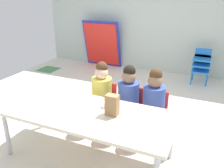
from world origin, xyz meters
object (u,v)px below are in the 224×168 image
kid_chair_blue_stack (201,64)px  paper_bag_brown (112,105)px  seated_child_far_right (154,98)px  craft_table (87,115)px  donut_powdered_on_plate (106,105)px  seated_child_near_camera (102,89)px  paper_plate_near_edge (106,107)px  folded_activity_table (102,44)px  paper_plate_center_table (38,102)px  seated_child_middle_seat (129,94)px

kid_chair_blue_stack → paper_bag_brown: bearing=-102.6°
seated_child_far_right → kid_chair_blue_stack: seated_child_far_right is taller
craft_table → donut_powdered_on_plate: 0.22m
kid_chair_blue_stack → seated_child_near_camera: bearing=-114.6°
craft_table → seated_child_far_right: (0.55, 0.63, 0.03)m
seated_child_far_right → paper_plate_near_edge: seated_child_far_right is taller
folded_activity_table → seated_child_far_right: bearing=-52.4°
seated_child_far_right → donut_powdered_on_plate: (-0.42, -0.46, 0.04)m
paper_plate_center_table → seated_child_near_camera: bearing=54.5°
paper_plate_near_edge → donut_powdered_on_plate: size_ratio=1.45×
seated_child_near_camera → folded_activity_table: folded_activity_table is taller
paper_plate_near_edge → paper_plate_center_table: 0.78m
paper_bag_brown → paper_plate_near_edge: paper_bag_brown is taller
craft_table → seated_child_far_right: size_ratio=2.00×
seated_child_middle_seat → seated_child_far_right: 0.32m
donut_powdered_on_plate → seated_child_far_right: bearing=47.6°
seated_child_near_camera → donut_powdered_on_plate: (0.27, -0.46, 0.04)m
paper_plate_center_table → kid_chair_blue_stack: bearing=62.7°
paper_bag_brown → paper_plate_center_table: size_ratio=1.22×
seated_child_near_camera → seated_child_far_right: (0.69, 0.00, 0.00)m
seated_child_middle_seat → folded_activity_table: 2.99m
craft_table → seated_child_far_right: bearing=48.7°
craft_table → kid_chair_blue_stack: kid_chair_blue_stack is taller
seated_child_middle_seat → seated_child_far_right: (0.32, 0.00, 0.00)m
seated_child_near_camera → paper_bag_brown: 0.72m
craft_table → seated_child_near_camera: (-0.14, 0.63, 0.03)m
seated_child_near_camera → seated_child_middle_seat: same height
paper_bag_brown → kid_chair_blue_stack: bearing=77.4°
seated_child_middle_seat → paper_plate_near_edge: seated_child_middle_seat is taller
kid_chair_blue_stack → paper_plate_center_table: bearing=-117.3°
folded_activity_table → seated_child_middle_seat: bearing=-57.3°
kid_chair_blue_stack → donut_powdered_on_plate: bearing=-105.8°
seated_child_middle_seat → paper_plate_near_edge: 0.47m
craft_table → donut_powdered_on_plate: bearing=51.8°
seated_child_near_camera → kid_chair_blue_stack: size_ratio=1.35×
seated_child_near_camera → paper_plate_center_table: 0.83m
folded_activity_table → paper_plate_near_edge: 3.34m
seated_child_middle_seat → paper_plate_center_table: (-0.85, -0.67, 0.01)m
seated_child_far_right → paper_bag_brown: seated_child_far_right is taller
folded_activity_table → paper_bag_brown: (1.65, -3.10, 0.14)m
craft_table → donut_powdered_on_plate: donut_powdered_on_plate is taller
folded_activity_table → seated_child_near_camera: bearing=-63.7°
seated_child_near_camera → donut_powdered_on_plate: 0.53m
seated_child_middle_seat → seated_child_far_right: same height
paper_plate_near_edge → craft_table: bearing=-128.2°
seated_child_far_right → kid_chair_blue_stack: bearing=81.2°
seated_child_middle_seat → kid_chair_blue_stack: (0.68, 2.28, -0.16)m
paper_bag_brown → paper_plate_center_table: (-0.88, -0.09, -0.11)m
craft_table → folded_activity_table: 3.43m
kid_chair_blue_stack → donut_powdered_on_plate: kid_chair_blue_stack is taller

